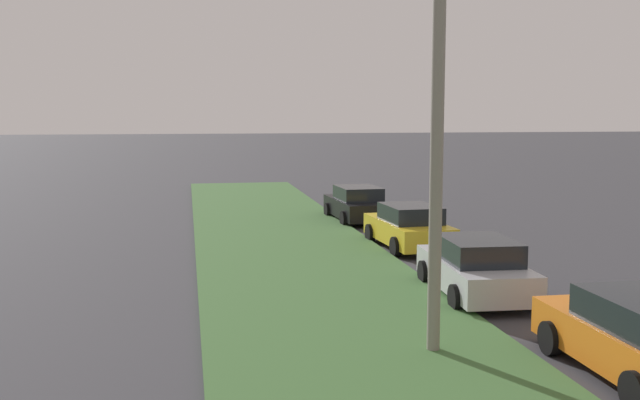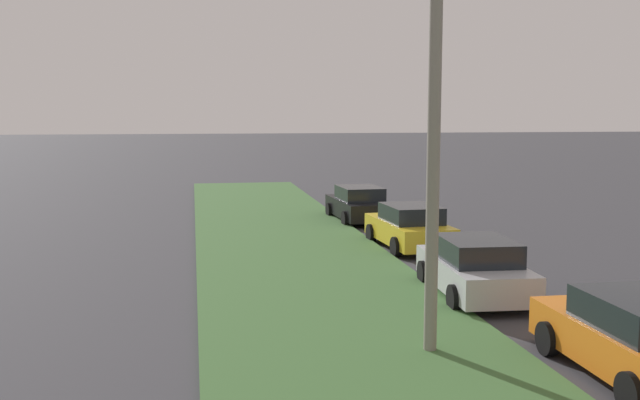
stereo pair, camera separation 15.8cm
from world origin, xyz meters
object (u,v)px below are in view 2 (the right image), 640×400
object	(u,v)px
parked_car_yellow	(409,227)
parked_car_black	(359,204)
parked_car_orange	(637,338)
streetlight	(452,119)
parked_car_silver	(475,268)

from	to	relation	value
parked_car_yellow	parked_car_black	xyz separation A→B (m)	(6.20, 0.32, 0.00)
parked_car_orange	streetlight	xyz separation A→B (m)	(1.81, 2.71, 3.67)
parked_car_yellow	streetlight	xyz separation A→B (m)	(-10.49, 2.40, 3.67)
parked_car_orange	parked_car_black	xyz separation A→B (m)	(18.50, 0.63, 0.00)
parked_car_silver	parked_car_orange	bearing A→B (deg)	-171.07
streetlight	parked_car_silver	bearing A→B (deg)	-27.92
parked_car_yellow	streetlight	distance (m)	11.38
parked_car_silver	streetlight	world-z (taller)	streetlight
parked_car_black	streetlight	size ratio (longest dim) A/B	0.58
parked_car_black	parked_car_yellow	bearing A→B (deg)	-179.99
parked_car_orange	streetlight	bearing A→B (deg)	56.55
parked_car_orange	parked_car_yellow	xyz separation A→B (m)	(12.31, 0.31, 0.00)
parked_car_silver	streetlight	xyz separation A→B (m)	(-3.98, 2.11, 3.67)
parked_car_orange	parked_car_yellow	distance (m)	12.31
parked_car_yellow	streetlight	size ratio (longest dim) A/B	0.59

